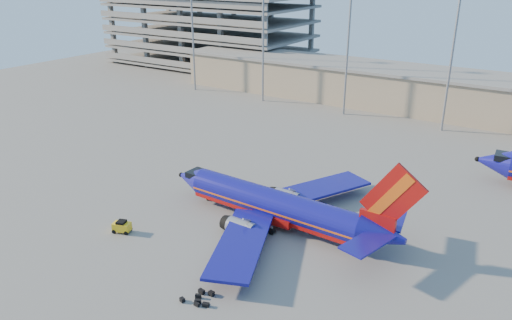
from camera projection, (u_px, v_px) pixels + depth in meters
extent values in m
plane|color=slate|center=(237.00, 202.00, 66.01)|extent=(220.00, 220.00, 0.00)
cube|color=gray|center=(434.00, 93.00, 104.69)|extent=(120.00, 15.00, 8.00)
cube|color=slate|center=(437.00, 73.00, 103.15)|extent=(122.00, 16.00, 0.60)
cube|color=slate|center=(210.00, 62.00, 154.78)|extent=(60.00, 30.00, 0.70)
cube|color=slate|center=(210.00, 48.00, 153.24)|extent=(60.00, 30.00, 0.70)
cube|color=slate|center=(209.00, 34.00, 151.69)|extent=(60.00, 30.00, 0.70)
cube|color=slate|center=(209.00, 20.00, 150.15)|extent=(60.00, 30.00, 0.70)
cube|color=slate|center=(208.00, 5.00, 148.61)|extent=(60.00, 30.00, 0.70)
cube|color=slate|center=(234.00, 26.00, 161.42)|extent=(1.20, 1.20, 21.00)
cylinder|color=gray|center=(193.00, 32.00, 119.55)|extent=(0.44, 0.44, 28.00)
cylinder|color=gray|center=(263.00, 39.00, 109.41)|extent=(0.44, 0.44, 28.00)
cylinder|color=gray|center=(348.00, 46.00, 99.27)|extent=(0.44, 0.44, 28.00)
cylinder|color=gray|center=(452.00, 56.00, 89.13)|extent=(0.44, 0.44, 28.00)
cylinder|color=navy|center=(274.00, 204.00, 59.83)|extent=(22.78, 4.40, 3.49)
cube|color=#A00F0C|center=(273.00, 210.00, 60.16)|extent=(22.76, 3.74, 1.23)
cube|color=#E05612|center=(273.00, 205.00, 59.91)|extent=(22.78, 4.44, 0.21)
cone|color=navy|center=(191.00, 178.00, 66.99)|extent=(4.10, 3.65, 3.49)
cube|color=black|center=(198.00, 174.00, 66.00)|extent=(2.36, 2.54, 0.76)
cone|color=navy|center=(383.00, 235.00, 52.29)|extent=(5.05, 3.69, 3.49)
cube|color=#A00F0C|center=(377.00, 222.00, 52.23)|extent=(3.98, 0.68, 2.08)
cube|color=#A00F0C|center=(393.00, 197.00, 50.30)|extent=(6.94, 0.58, 7.53)
cube|color=#E05612|center=(391.00, 196.00, 50.40)|extent=(4.62, 0.58, 5.91)
cube|color=navy|center=(392.00, 218.00, 54.74)|extent=(3.81, 6.43, 0.21)
cube|color=navy|center=(368.00, 242.00, 49.87)|extent=(4.24, 6.56, 0.21)
cube|color=navy|center=(317.00, 189.00, 65.68)|extent=(10.72, 15.21, 0.33)
cube|color=navy|center=(242.00, 243.00, 53.07)|extent=(9.80, 15.34, 0.33)
cube|color=#A00F0C|center=(277.00, 214.00, 60.04)|extent=(5.81, 3.91, 0.94)
cylinder|color=gray|center=(287.00, 198.00, 64.70)|extent=(3.48, 2.12, 1.98)
cylinder|color=gray|center=(242.00, 228.00, 57.25)|extent=(3.48, 2.12, 1.98)
cylinder|color=gray|center=(208.00, 197.00, 66.16)|extent=(0.24, 0.24, 1.04)
cylinder|color=black|center=(208.00, 198.00, 66.24)|extent=(0.61, 0.26, 0.60)
cylinder|color=black|center=(294.00, 215.00, 61.72)|extent=(0.81, 0.55, 0.79)
cylinder|color=black|center=(272.00, 231.00, 57.99)|extent=(0.81, 0.55, 0.79)
cone|color=navy|center=(493.00, 162.00, 71.43)|extent=(4.79, 4.28, 4.00)
cube|color=black|center=(505.00, 157.00, 70.41)|extent=(2.77, 2.97, 0.87)
cube|color=yellow|center=(122.00, 227.00, 58.28)|extent=(2.30, 1.77, 0.97)
cube|color=black|center=(121.00, 222.00, 58.07)|extent=(1.27, 1.33, 0.34)
cylinder|color=black|center=(118.00, 227.00, 59.10)|extent=(0.53, 0.33, 0.50)
cylinder|color=black|center=(114.00, 232.00, 58.14)|extent=(0.53, 0.33, 0.50)
cylinder|color=black|center=(130.00, 229.00, 58.77)|extent=(0.53, 0.33, 0.50)
cylinder|color=black|center=(126.00, 233.00, 57.81)|extent=(0.53, 0.33, 0.50)
cube|color=black|center=(182.00, 300.00, 46.45)|extent=(0.56, 0.48, 0.40)
cube|color=black|center=(198.00, 296.00, 46.93)|extent=(0.63, 0.50, 0.42)
cube|color=black|center=(197.00, 304.00, 45.87)|extent=(0.61, 0.32, 0.35)
cube|color=black|center=(198.00, 301.00, 46.20)|extent=(0.68, 0.56, 0.41)
cube|color=black|center=(201.00, 291.00, 47.62)|extent=(0.67, 0.43, 0.41)
cube|color=black|center=(206.00, 305.00, 45.81)|extent=(0.73, 0.58, 0.36)
cube|color=black|center=(211.00, 293.00, 47.31)|extent=(0.57, 0.44, 0.43)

